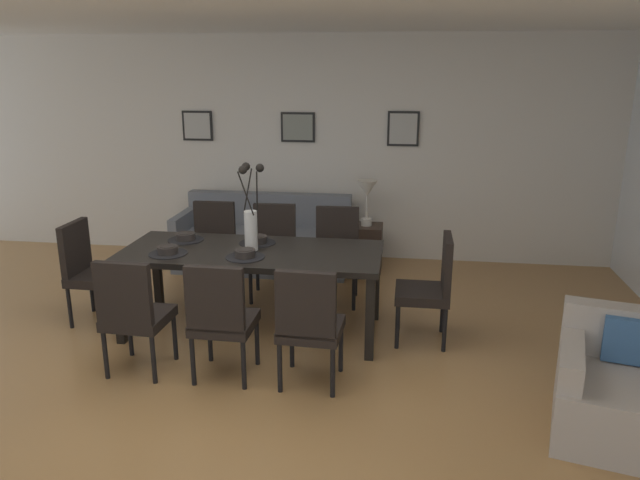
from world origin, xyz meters
name	(u,v)px	position (x,y,z in m)	size (l,w,h in m)	color
ground_plane	(229,383)	(0.00, 0.00, 0.00)	(9.00, 9.00, 0.00)	#A87A47
back_wall_panel	(303,148)	(0.00, 3.25, 1.30)	(9.00, 0.10, 2.60)	silver
ceiling_panel	(230,5)	(0.00, 0.40, 2.64)	(9.00, 7.20, 0.08)	white
dining_table	(252,258)	(-0.05, 0.93, 0.67)	(2.20, 0.92, 0.74)	black
dining_chair_near_left	(133,311)	(-0.73, 0.05, 0.51)	(0.46, 0.46, 0.92)	black
dining_chair_near_right	(212,243)	(-0.69, 1.82, 0.51)	(0.45, 0.45, 0.92)	black
dining_chair_far_left	(221,316)	(-0.06, 0.06, 0.51)	(0.44, 0.44, 0.92)	black
dining_chair_far_right	(273,247)	(-0.06, 1.80, 0.51)	(0.47, 0.47, 0.92)	black
dining_chair_mid_left	(309,321)	(0.59, 0.05, 0.51)	(0.46, 0.46, 0.92)	black
dining_chair_mid_right	(336,250)	(0.58, 1.77, 0.51)	(0.46, 0.46, 0.92)	black
dining_chair_head_west	(89,267)	(-1.55, 0.94, 0.51)	(0.44, 0.44, 0.92)	black
dining_chair_head_east	(432,284)	(1.47, 0.95, 0.51)	(0.44, 0.44, 0.92)	black
centerpiece_vase	(251,218)	(-0.05, 0.93, 1.02)	(0.21, 0.23, 0.73)	silver
placemat_near_left	(168,254)	(-0.71, 0.73, 0.74)	(0.32, 0.32, 0.01)	black
bowl_near_left	(168,249)	(-0.71, 0.73, 0.78)	(0.17, 0.17, 0.07)	#2D2826
placemat_near_right	(186,240)	(-0.71, 1.14, 0.74)	(0.32, 0.32, 0.01)	black
bowl_near_right	(186,236)	(-0.71, 1.14, 0.78)	(0.17, 0.17, 0.07)	#2D2826
placemat_far_left	(245,257)	(-0.05, 0.73, 0.74)	(0.32, 0.32, 0.01)	black
bowl_far_left	(245,253)	(-0.05, 0.73, 0.78)	(0.17, 0.17, 0.07)	#2D2826
placemat_far_right	(257,243)	(-0.05, 1.14, 0.74)	(0.32, 0.32, 0.01)	black
bowl_far_right	(257,239)	(-0.05, 1.14, 0.78)	(0.17, 0.17, 0.07)	#2D2826
sofa	(265,242)	(-0.37, 2.70, 0.28)	(1.94, 0.84, 0.80)	slate
side_table	(366,248)	(0.80, 2.72, 0.26)	(0.36, 0.36, 0.52)	#33261E
table_lamp	(367,193)	(0.80, 2.72, 0.89)	(0.22, 0.22, 0.51)	beige
armchair	(624,392)	(2.63, -0.23, 0.29)	(0.97, 0.97, 0.75)	#ADA399
framed_picture_left	(197,126)	(-1.27, 3.18, 1.55)	(0.37, 0.03, 0.35)	black
framed_picture_center	(298,127)	(-0.05, 3.18, 1.55)	(0.40, 0.03, 0.34)	black
framed_picture_right	(403,129)	(1.17, 3.18, 1.55)	(0.36, 0.03, 0.39)	black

